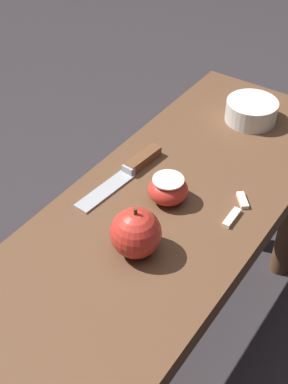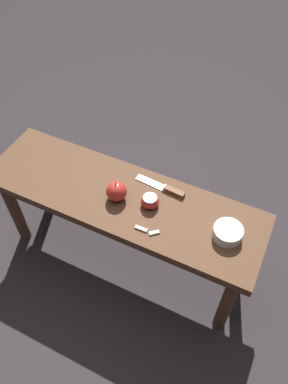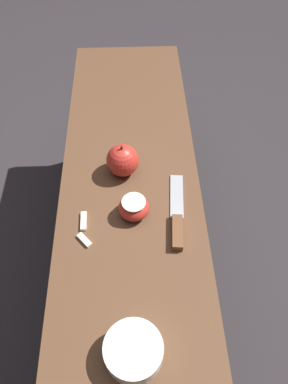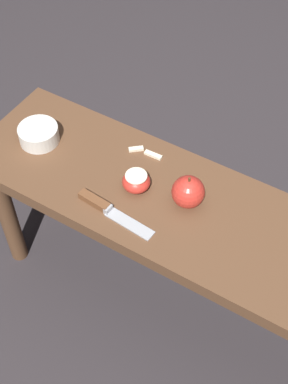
{
  "view_description": "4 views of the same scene",
  "coord_description": "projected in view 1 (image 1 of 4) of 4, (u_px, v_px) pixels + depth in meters",
  "views": [
    {
      "loc": [
        0.5,
        0.37,
        1.15
      ],
      "look_at": [
        -0.09,
        -0.03,
        0.53
      ],
      "focal_mm": 50.0,
      "sensor_mm": 36.0,
      "label": 1
    },
    {
      "loc": [
        -0.5,
        0.82,
        1.69
      ],
      "look_at": [
        -0.09,
        -0.03,
        0.53
      ],
      "focal_mm": 35.0,
      "sensor_mm": 36.0,
      "label": 2
    },
    {
      "loc": [
        -0.64,
        -0.01,
        1.25
      ],
      "look_at": [
        -0.09,
        -0.03,
        0.53
      ],
      "focal_mm": 35.0,
      "sensor_mm": 36.0,
      "label": 3
    },
    {
      "loc": [
        0.35,
        -0.76,
        1.57
      ],
      "look_at": [
        -0.09,
        -0.03,
        0.53
      ],
      "focal_mm": 50.0,
      "sensor_mm": 36.0,
      "label": 4
    }
  ],
  "objects": [
    {
      "name": "bowl",
      "position": [
        251.0,
        111.0,
        1.16
      ],
      "size": [
        0.11,
        0.11,
        0.05
      ],
      "color": "silver",
      "rests_on": "wooden_bench"
    },
    {
      "name": "apple_slice_center",
      "position": [
        232.0,
        218.0,
        0.93
      ],
      "size": [
        0.05,
        0.02,
        0.01
      ],
      "color": "beige",
      "rests_on": "wooden_bench"
    },
    {
      "name": "wooden_bench",
      "position": [
        132.0,
        274.0,
        0.95
      ],
      "size": [
        1.19,
        0.36,
        0.5
      ],
      "color": "brown",
      "rests_on": "ground_plane"
    },
    {
      "name": "apple_whole",
      "position": [
        136.0,
        233.0,
        0.85
      ],
      "size": [
        0.08,
        0.08,
        0.09
      ],
      "color": "red",
      "rests_on": "wooden_bench"
    },
    {
      "name": "knife",
      "position": [
        132.0,
        168.0,
        1.03
      ],
      "size": [
        0.22,
        0.05,
        0.02
      ],
      "rotation": [
        0.0,
        0.0,
        -0.08
      ],
      "color": "#9EA0A5",
      "rests_on": "wooden_bench"
    },
    {
      "name": "apple_slice_near_knife",
      "position": [
        243.0,
        200.0,
        0.97
      ],
      "size": [
        0.04,
        0.04,
        0.01
      ],
      "color": "beige",
      "rests_on": "wooden_bench"
    },
    {
      "name": "apple_cut",
      "position": [
        168.0,
        189.0,
        0.96
      ],
      "size": [
        0.07,
        0.07,
        0.05
      ],
      "color": "red",
      "rests_on": "wooden_bench"
    }
  ]
}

